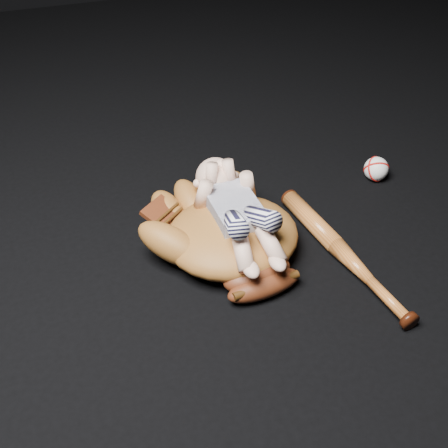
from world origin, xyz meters
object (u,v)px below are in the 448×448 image
object	(u,v)px
baseball	(376,169)
baseball_bat	(343,253)
baseball_glove	(232,230)
newborn_baby	(239,211)

from	to	relation	value
baseball	baseball_bat	bearing A→B (deg)	-133.92
baseball_glove	newborn_baby	distance (m)	0.06
baseball_glove	baseball	bearing A→B (deg)	11.37
baseball_bat	baseball	distance (m)	0.36
baseball_glove	baseball	distance (m)	0.49
newborn_baby	baseball	world-z (taller)	newborn_baby
baseball_glove	baseball_bat	distance (m)	0.25
baseball_bat	baseball	xyz separation A→B (m)	(0.25, 0.26, 0.01)
baseball_glove	baseball	size ratio (longest dim) A/B	6.56
baseball_bat	newborn_baby	bearing A→B (deg)	153.80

